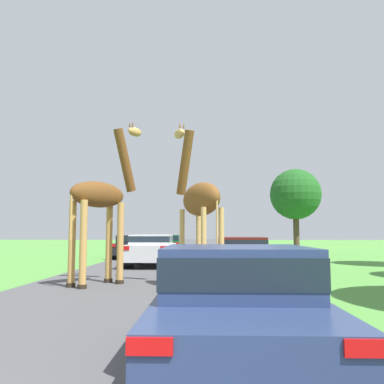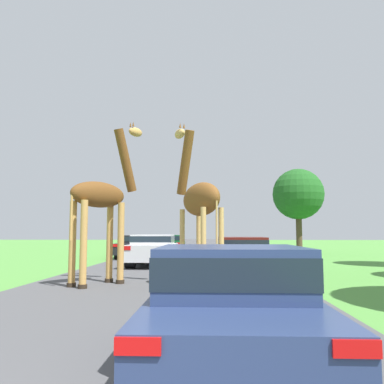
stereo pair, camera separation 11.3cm
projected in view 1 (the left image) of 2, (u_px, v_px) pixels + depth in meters
name	position (u px, v px, depth m)	size (l,w,h in m)	color
road	(188.00, 252.00, 30.93)	(8.03, 120.00, 0.00)	#4C4C4F
giraffe_near_road	(198.00, 200.00, 11.37)	(1.64, 2.48, 4.92)	tan
giraffe_companion	(102.00, 202.00, 12.10)	(1.94, 2.44, 5.13)	tan
car_lead_maroon	(236.00, 301.00, 4.78)	(1.85, 3.94, 1.37)	navy
car_queue_right	(151.00, 249.00, 18.50)	(1.99, 4.07, 1.42)	silver
car_queue_left	(168.00, 243.00, 29.54)	(1.94, 4.40, 1.33)	#144C28
car_far_ahead	(132.00, 246.00, 24.15)	(1.75, 4.03, 1.35)	black
car_verge_right	(241.00, 255.00, 14.50)	(1.83, 4.54, 1.36)	#561914
tree_centre_back	(295.00, 195.00, 28.91)	(3.60, 3.60, 6.03)	#4C3828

